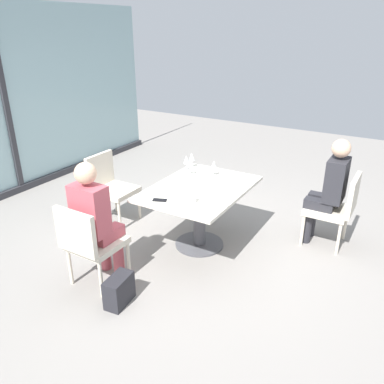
% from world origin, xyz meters
% --- Properties ---
extents(ground_plane, '(12.00, 12.00, 0.00)m').
position_xyz_m(ground_plane, '(0.00, 0.00, 0.00)').
color(ground_plane, gray).
extents(window_wall_backdrop, '(5.96, 0.10, 2.70)m').
position_xyz_m(window_wall_backdrop, '(0.00, 3.20, 1.21)').
color(window_wall_backdrop, '#94B7BC').
rests_on(window_wall_backdrop, ground_plane).
extents(dining_table_main, '(1.31, 0.96, 0.73)m').
position_xyz_m(dining_table_main, '(0.00, 0.00, 0.56)').
color(dining_table_main, silver).
rests_on(dining_table_main, ground_plane).
extents(chair_far_left, '(0.50, 0.46, 0.87)m').
position_xyz_m(chair_far_left, '(-1.18, 0.52, 0.50)').
color(chair_far_left, beige).
rests_on(chair_far_left, ground_plane).
extents(chair_front_right, '(0.46, 0.50, 0.87)m').
position_xyz_m(chair_front_right, '(0.80, -1.32, 0.50)').
color(chair_front_right, beige).
rests_on(chair_front_right, ground_plane).
extents(chair_near_window, '(0.46, 0.51, 0.87)m').
position_xyz_m(chair_near_window, '(0.00, 1.32, 0.50)').
color(chair_near_window, beige).
rests_on(chair_near_window, ground_plane).
extents(person_far_left, '(0.39, 0.34, 1.26)m').
position_xyz_m(person_far_left, '(-1.07, 0.52, 0.70)').
color(person_far_left, '#B24C56').
rests_on(person_far_left, ground_plane).
extents(person_front_right, '(0.34, 0.39, 1.26)m').
position_xyz_m(person_front_right, '(0.80, -1.21, 0.70)').
color(person_front_right, '#28282D').
rests_on(person_front_right, ground_plane).
extents(wine_glass_0, '(0.07, 0.07, 0.18)m').
position_xyz_m(wine_glass_0, '(0.52, 0.41, 0.86)').
color(wine_glass_0, silver).
rests_on(wine_glass_0, dining_table_main).
extents(wine_glass_1, '(0.07, 0.07, 0.18)m').
position_xyz_m(wine_glass_1, '(0.39, 0.41, 0.86)').
color(wine_glass_1, silver).
rests_on(wine_glass_1, dining_table_main).
extents(wine_glass_2, '(0.07, 0.07, 0.18)m').
position_xyz_m(wine_glass_2, '(0.39, 0.03, 0.86)').
color(wine_glass_2, silver).
rests_on(wine_glass_2, dining_table_main).
extents(wine_glass_3, '(0.07, 0.07, 0.18)m').
position_xyz_m(wine_glass_3, '(0.29, 0.29, 0.86)').
color(wine_glass_3, silver).
rests_on(wine_glass_3, dining_table_main).
extents(coffee_cup, '(0.08, 0.08, 0.09)m').
position_xyz_m(coffee_cup, '(-0.38, -0.13, 0.78)').
color(coffee_cup, white).
rests_on(coffee_cup, dining_table_main).
extents(cell_phone_on_table, '(0.12, 0.16, 0.01)m').
position_xyz_m(cell_phone_on_table, '(-0.51, 0.18, 0.73)').
color(cell_phone_on_table, black).
rests_on(cell_phone_on_table, dining_table_main).
extents(handbag_0, '(0.32, 0.19, 0.28)m').
position_xyz_m(handbag_0, '(-1.27, 0.12, 0.14)').
color(handbag_0, '#232328').
rests_on(handbag_0, ground_plane).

